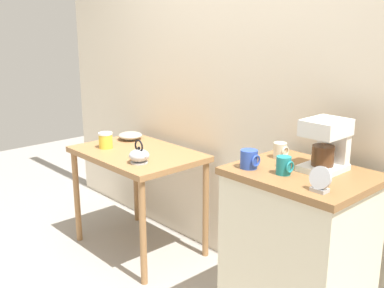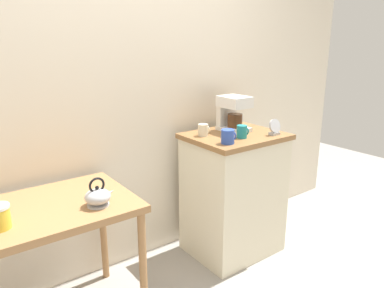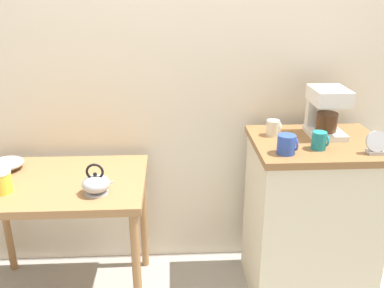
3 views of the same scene
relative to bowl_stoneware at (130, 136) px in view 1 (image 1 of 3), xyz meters
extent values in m
plane|color=gray|center=(0.97, -0.15, -0.79)|extent=(8.00, 8.00, 0.00)
cube|color=beige|center=(1.07, 0.27, 0.61)|extent=(4.40, 0.10, 2.80)
cube|color=#9E7044|center=(0.30, -0.15, -0.05)|extent=(0.92, 0.63, 0.04)
cylinder|color=#9E7044|center=(-0.12, -0.43, -0.43)|extent=(0.04, 0.04, 0.71)
cylinder|color=#9E7044|center=(0.72, -0.43, -0.43)|extent=(0.04, 0.04, 0.71)
cylinder|color=#9E7044|center=(-0.12, 0.12, -0.43)|extent=(0.04, 0.04, 0.71)
cylinder|color=#9E7044|center=(0.72, 0.12, -0.43)|extent=(0.04, 0.04, 0.71)
cube|color=beige|center=(1.67, -0.13, -0.34)|extent=(0.65, 0.52, 0.90)
cube|color=olive|center=(1.67, -0.13, 0.13)|extent=(0.68, 0.55, 0.04)
cylinder|color=#9E998C|center=(0.00, 0.00, -0.03)|extent=(0.08, 0.08, 0.01)
ellipsoid|color=#9E998C|center=(0.00, 0.00, 0.00)|extent=(0.19, 0.19, 0.05)
cylinder|color=#B2B5BA|center=(0.54, -0.31, -0.03)|extent=(0.11, 0.11, 0.01)
ellipsoid|color=#B2B5BA|center=(0.54, -0.31, 0.02)|extent=(0.13, 0.13, 0.08)
cone|color=#B2B5BA|center=(0.60, -0.31, 0.02)|extent=(0.07, 0.03, 0.05)
sphere|color=black|center=(0.54, -0.31, 0.07)|extent=(0.02, 0.02, 0.02)
torus|color=black|center=(0.54, -0.31, 0.08)|extent=(0.09, 0.01, 0.09)
cylinder|color=gold|center=(0.08, -0.27, 0.02)|extent=(0.10, 0.10, 0.10)
cylinder|color=white|center=(0.08, -0.27, 0.08)|extent=(0.10, 0.10, 0.01)
cube|color=white|center=(1.73, -0.05, 0.16)|extent=(0.18, 0.22, 0.03)
cube|color=white|center=(1.73, 0.04, 0.28)|extent=(0.16, 0.05, 0.26)
cube|color=white|center=(1.73, -0.05, 0.37)|extent=(0.18, 0.22, 0.08)
cylinder|color=#4C2D19|center=(1.73, -0.06, 0.23)|extent=(0.11, 0.11, 0.10)
cylinder|color=beige|center=(1.45, -0.03, 0.19)|extent=(0.07, 0.07, 0.08)
torus|color=beige|center=(1.49, -0.03, 0.19)|extent=(0.01, 0.06, 0.06)
cylinder|color=teal|center=(1.63, -0.24, 0.19)|extent=(0.07, 0.07, 0.09)
torus|color=teal|center=(1.67, -0.24, 0.19)|extent=(0.01, 0.06, 0.06)
cylinder|color=#2D4CAD|center=(1.45, -0.29, 0.20)|extent=(0.09, 0.09, 0.09)
torus|color=#2D4CAD|center=(1.50, -0.29, 0.20)|extent=(0.01, 0.06, 0.06)
cube|color=#B2B5BA|center=(1.88, -0.31, 0.16)|extent=(0.07, 0.05, 0.02)
cylinder|color=#B2B5BA|center=(1.88, -0.31, 0.21)|extent=(0.10, 0.05, 0.10)
cylinder|color=black|center=(1.88, -0.32, 0.21)|extent=(0.09, 0.03, 0.09)
camera|label=1|loc=(2.91, -2.02, 0.88)|focal=43.54mm
camera|label=2|loc=(-0.11, -2.01, 0.80)|focal=34.19mm
camera|label=3|loc=(0.91, -2.10, 0.91)|focal=38.52mm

